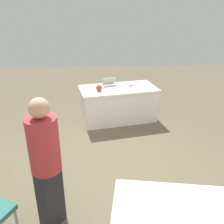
{
  "coord_description": "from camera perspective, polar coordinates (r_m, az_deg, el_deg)",
  "views": [
    {
      "loc": [
        0.07,
        3.55,
        2.5
      ],
      "look_at": [
        -0.16,
        -0.09,
        0.9
      ],
      "focal_mm": 39.13,
      "sensor_mm": 36.0,
      "label": 1
    }
  ],
  "objects": [
    {
      "name": "ground_plane",
      "position": [
        4.34,
        -2.12,
        -11.48
      ],
      "size": [
        14.4,
        14.4,
        0.0
      ],
      "primitive_type": "plane",
      "color": "brown"
    },
    {
      "name": "table_foreground",
      "position": [
        5.7,
        1.43,
        1.98
      ],
      "size": [
        1.86,
        1.19,
        0.78
      ],
      "rotation": [
        0.0,
        0.0,
        0.19
      ],
      "color": "silver",
      "rests_on": "ground"
    },
    {
      "name": "person_attendee_browsing",
      "position": [
        2.85,
        -15.21,
        -10.83
      ],
      "size": [
        0.48,
        0.48,
        1.66
      ],
      "rotation": [
        0.0,
        0.0,
        4.05
      ],
      "color": "#26262D",
      "rests_on": "ground"
    },
    {
      "name": "laptop_silver",
      "position": [
        5.61,
        -0.33,
        6.26
      ],
      "size": [
        0.4,
        0.38,
        0.21
      ],
      "rotation": [
        0.0,
        0.0,
        0.35
      ],
      "color": "silver",
      "rests_on": "table_foreground"
    },
    {
      "name": "yarn_ball",
      "position": [
        5.34,
        -3.08,
        5.61
      ],
      "size": [
        0.13,
        0.13,
        0.13
      ],
      "primitive_type": "sphere",
      "color": "#B2382D",
      "rests_on": "table_foreground"
    },
    {
      "name": "scissors_red",
      "position": [
        5.73,
        4.51,
        6.16
      ],
      "size": [
        0.11,
        0.18,
        0.01
      ],
      "primitive_type": "cube",
      "rotation": [
        0.0,
        0.0,
        1.11
      ],
      "color": "red",
      "rests_on": "table_foreground"
    }
  ]
}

